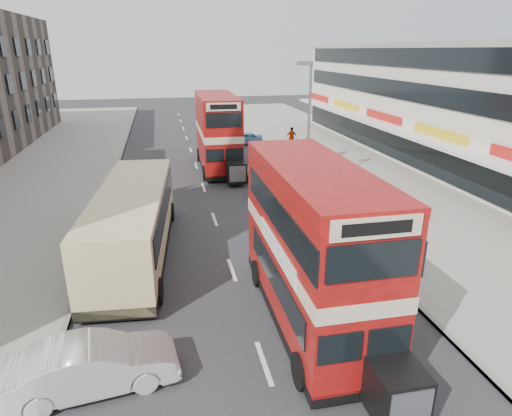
{
  "coord_description": "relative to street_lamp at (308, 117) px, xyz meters",
  "views": [
    {
      "loc": [
        -2.47,
        -8.41,
        8.79
      ],
      "look_at": [
        0.88,
        7.24,
        2.99
      ],
      "focal_mm": 30.8,
      "sensor_mm": 36.0,
      "label": 1
    }
  ],
  "objects": [
    {
      "name": "ground",
      "position": [
        -6.52,
        -18.0,
        -4.78
      ],
      "size": [
        160.0,
        160.0,
        0.0
      ],
      "primitive_type": "plane",
      "color": "#28282B",
      "rests_on": "ground"
    },
    {
      "name": "road_surface",
      "position": [
        -6.52,
        2.0,
        -4.78
      ],
      "size": [
        12.0,
        90.0,
        0.01
      ],
      "primitive_type": "cube",
      "color": "#28282B",
      "rests_on": "ground"
    },
    {
      "name": "pavement_right",
      "position": [
        5.48,
        2.0,
        -4.71
      ],
      "size": [
        12.0,
        90.0,
        0.15
      ],
      "primitive_type": "cube",
      "color": "gray",
      "rests_on": "ground"
    },
    {
      "name": "pavement_left",
      "position": [
        -18.52,
        2.0,
        -4.71
      ],
      "size": [
        12.0,
        90.0,
        0.15
      ],
      "primitive_type": "cube",
      "color": "gray",
      "rests_on": "ground"
    },
    {
      "name": "kerb_left",
      "position": [
        -12.62,
        2.0,
        -4.71
      ],
      "size": [
        0.2,
        90.0,
        0.16
      ],
      "primitive_type": "cube",
      "color": "gray",
      "rests_on": "ground"
    },
    {
      "name": "kerb_right",
      "position": [
        -0.42,
        2.0,
        -4.71
      ],
      "size": [
        0.2,
        90.0,
        0.16
      ],
      "primitive_type": "cube",
      "color": "gray",
      "rests_on": "ground"
    },
    {
      "name": "commercial_row",
      "position": [
        13.42,
        4.0,
        -0.09
      ],
      "size": [
        9.9,
        46.2,
        9.3
      ],
      "color": "silver",
      "rests_on": "ground"
    },
    {
      "name": "street_lamp",
      "position": [
        0.0,
        0.0,
        0.0
      ],
      "size": [
        1.0,
        0.2,
        8.12
      ],
      "color": "slate",
      "rests_on": "ground"
    },
    {
      "name": "bus_main",
      "position": [
        -4.47,
        -14.12,
        -2.02
      ],
      "size": [
        2.66,
        9.56,
        5.26
      ],
      "rotation": [
        0.0,
        0.0,
        3.14
      ],
      "color": "black",
      "rests_on": "ground"
    },
    {
      "name": "bus_second",
      "position": [
        -4.85,
        6.82,
        -1.92
      ],
      "size": [
        2.88,
        9.92,
        5.44
      ],
      "rotation": [
        0.0,
        0.0,
        3.12
      ],
      "color": "black",
      "rests_on": "ground"
    },
    {
      "name": "coach",
      "position": [
        -10.51,
        -7.72,
        -3.07
      ],
      "size": [
        3.68,
        11.14,
        2.9
      ],
      "rotation": [
        0.0,
        0.0,
        -0.09
      ],
      "color": "black",
      "rests_on": "ground"
    },
    {
      "name": "car_left_front",
      "position": [
        -11.26,
        -16.0,
        -4.05
      ],
      "size": [
        4.64,
        2.13,
        1.47
      ],
      "primitive_type": "imported",
      "rotation": [
        0.0,
        0.0,
        1.7
      ],
      "color": "silver",
      "rests_on": "ground"
    },
    {
      "name": "car_right_a",
      "position": [
        -1.21,
        -0.97,
        -4.03
      ],
      "size": [
        5.23,
        2.2,
        1.51
      ],
      "primitive_type": "imported",
      "rotation": [
        0.0,
        0.0,
        -1.55
      ],
      "color": "#AB3711",
      "rests_on": "ground"
    },
    {
      "name": "car_right_b",
      "position": [
        -1.94,
        3.14,
        -4.26
      ],
      "size": [
        3.85,
        1.85,
        1.06
      ],
      "primitive_type": "imported",
      "rotation": [
        0.0,
        0.0,
        -1.6
      ],
      "color": "#C86D14",
      "rests_on": "ground"
    },
    {
      "name": "car_right_c",
      "position": [
        -1.2,
        15.37,
        -4.18
      ],
      "size": [
        3.61,
        1.65,
        1.2
      ],
      "primitive_type": "imported",
      "rotation": [
        0.0,
        0.0,
        -1.5
      ],
      "color": "#5D86BA",
      "rests_on": "ground"
    },
    {
      "name": "pedestrian_near",
      "position": [
        1.1,
        -3.0,
        -3.68
      ],
      "size": [
        0.85,
        0.77,
        1.9
      ],
      "primitive_type": "imported",
      "rotation": [
        0.0,
        0.0,
        3.7
      ],
      "color": "gray",
      "rests_on": "pavement_right"
    },
    {
      "name": "pedestrian_far",
      "position": [
        2.67,
        12.36,
        -3.68
      ],
      "size": [
        1.16,
        0.57,
        1.91
      ],
      "primitive_type": "imported",
      "rotation": [
        0.0,
        0.0,
        0.1
      ],
      "color": "gray",
      "rests_on": "pavement_right"
    },
    {
      "name": "cyclist",
      "position": [
        -2.21,
        1.81,
        -4.06
      ],
      "size": [
        0.69,
        1.91,
        2.18
      ],
      "rotation": [
        0.0,
        0.0,
        0.02
      ],
      "color": "gray",
      "rests_on": "ground"
    }
  ]
}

